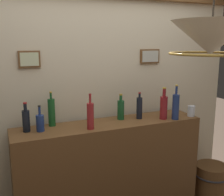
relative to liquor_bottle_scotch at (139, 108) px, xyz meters
The scene contains 13 objects.
panelled_rear_partition 0.44m from the liquor_bottle_scotch, 142.51° to the left, with size 3.07×0.15×2.68m.
bar_shelf_unit 0.75m from the liquor_bottle_scotch, behind, with size 1.80×0.40×1.13m, color brown.
liquor_bottle_scotch is the anchor object (origin of this frame).
liquor_bottle_amaro 0.36m from the liquor_bottle_scotch, 28.03° to the right, with size 0.07×0.07×0.35m.
liquor_bottle_rye 0.85m from the liquor_bottle_scotch, behind, with size 0.06×0.06×0.32m.
liquor_bottle_port 0.24m from the liquor_bottle_scotch, 27.06° to the right, with size 0.07×0.07×0.32m.
liquor_bottle_tequila 0.97m from the liquor_bottle_scotch, behind, with size 0.07×0.07×0.23m.
liquor_bottle_vermouth 1.08m from the liquor_bottle_scotch, behind, with size 0.06×0.06×0.26m.
liquor_bottle_whiskey 0.19m from the liquor_bottle_scotch, 166.02° to the left, with size 0.07×0.07×0.26m.
liquor_bottle_bourbon 0.57m from the liquor_bottle_scotch, 166.98° to the right, with size 0.06×0.06×0.32m.
glass_tumbler_rocks 0.55m from the liquor_bottle_scotch, 14.13° to the right, with size 0.08×0.08×0.11m.
pendant_lamp 1.15m from the liquor_bottle_scotch, 91.19° to the right, with size 0.52×0.52×0.59m.
wooden_barrel 1.33m from the liquor_bottle_scotch, ahead, with size 0.39×0.39×0.52m.
Camera 1 is at (-0.96, -1.46, 1.89)m, focal length 43.77 mm.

